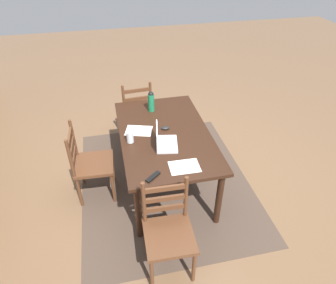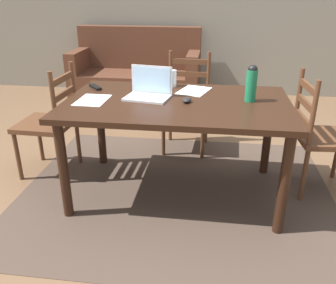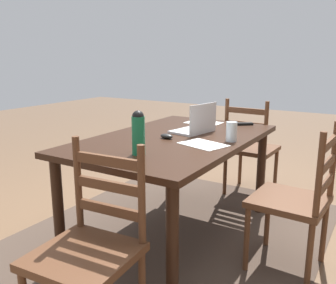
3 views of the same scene
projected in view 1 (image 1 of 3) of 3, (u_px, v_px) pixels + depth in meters
The scene contains 13 objects.
ground_plane at pixel (165, 182), 3.88m from camera, with size 14.00×14.00×0.00m, color brown.
area_rug at pixel (165, 181), 3.88m from camera, with size 2.47×2.08×0.01m, color #47382D.
dining_table at pixel (165, 139), 3.48m from camera, with size 1.64×1.01×0.76m.
chair_left_far at pixel (168, 232), 2.70m from camera, with size 0.45×0.45×0.95m.
chair_far_head at pixel (90, 164), 3.46m from camera, with size 0.46×0.46×0.95m.
chair_right_far at pixel (136, 110), 4.45m from camera, with size 0.47×0.47×0.95m.
laptop at pixel (163, 140), 3.21m from camera, with size 0.35×0.27×0.23m.
water_bottle at pixel (151, 101), 3.75m from camera, with size 0.08×0.08×0.26m.
drinking_glass at pixel (130, 137), 3.25m from camera, with size 0.08×0.08×0.14m, color silver.
computer_mouse at pixel (165, 128), 3.48m from camera, with size 0.06×0.10×0.03m, color black.
tv_remote at pixel (153, 177), 2.83m from camera, with size 0.04×0.17×0.02m, color black.
paper_stack_left at pixel (139, 131), 3.46m from camera, with size 0.21×0.30×0.00m, color white.
paper_stack_right at pixel (184, 167), 2.96m from camera, with size 0.21×0.30×0.00m, color white.
Camera 1 is at (-2.77, 0.57, 2.71)m, focal length 32.22 mm.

